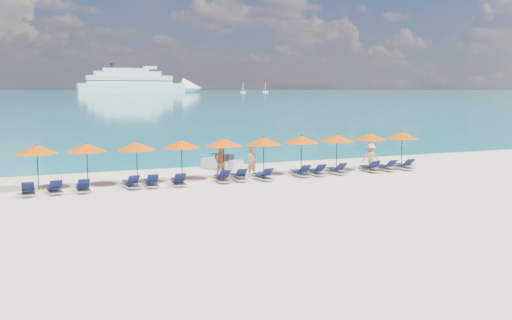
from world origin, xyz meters
name	(u,v)px	position (x,y,z in m)	size (l,w,h in m)	color
ground	(280,192)	(0.00, 0.00, 0.00)	(1400.00, 1400.00, 0.00)	beige
sea	(29,92)	(0.00, 660.00, 0.01)	(1600.00, 1300.00, 0.01)	#1FA9B2
cruise_ship	(143,84)	(96.55, 509.73, 8.39)	(115.87, 19.33, 32.25)	white
sailboat_near	(243,92)	(187.99, 486.97, 0.99)	(5.24, 1.75, 9.60)	white
sailboat_far	(265,91)	(221.71, 511.15, 1.00)	(5.33, 1.78, 9.77)	white
jetski	(222,163)	(-0.06, 8.29, 0.39)	(2.18, 2.76, 0.94)	#BBB6C9
beachgoer_a	(252,162)	(0.46, 4.67, 0.86)	(0.63, 0.41, 1.72)	tan
beachgoer_b	(222,162)	(-1.26, 4.89, 0.90)	(0.87, 0.50, 1.80)	tan
beachgoer_c	(371,158)	(7.73, 3.75, 0.86)	(1.11, 0.52, 1.73)	tan
umbrella_0	(37,149)	(-10.82, 4.99, 2.02)	(2.10, 2.10, 2.28)	black
umbrella_1	(87,148)	(-8.47, 4.91, 2.02)	(2.10, 2.10, 2.28)	black
umbrella_2	(137,146)	(-5.99, 4.75, 2.02)	(2.10, 2.10, 2.28)	black
umbrella_3	(182,144)	(-3.56, 4.84, 2.02)	(2.10, 2.10, 2.28)	black
umbrella_4	(224,142)	(-1.14, 4.91, 2.02)	(2.10, 2.10, 2.28)	black
umbrella_5	(264,141)	(1.22, 4.80, 2.02)	(2.10, 2.10, 2.28)	black
umbrella_6	(301,139)	(3.64, 4.85, 2.02)	(2.10, 2.10, 2.28)	black
umbrella_7	(337,138)	(5.97, 4.73, 2.02)	(2.10, 2.10, 2.28)	black
umbrella_8	(370,137)	(8.45, 4.96, 2.02)	(2.10, 2.10, 2.28)	black
umbrella_9	(402,135)	(10.85, 4.92, 2.02)	(2.10, 2.10, 2.28)	black
lounger_0	(28,191)	(-11.32, 3.62, 0.24)	(0.65, 1.71, 0.66)	silver
lounger_1	(54,189)	(-10.17, 3.67, 0.24)	(0.79, 1.75, 0.66)	silver
lounger_2	(83,187)	(-8.86, 3.56, 0.24)	(0.63, 1.70, 0.66)	silver
lounger_3	(131,184)	(-6.51, 3.74, 0.24)	(0.75, 1.74, 0.66)	silver
lounger_4	(151,182)	(-5.49, 3.70, 0.24)	(0.74, 1.74, 0.66)	silver
lounger_5	(179,181)	(-4.11, 3.53, 0.24)	(0.79, 1.76, 0.66)	silver
lounger_6	(222,178)	(-1.67, 3.73, 0.24)	(0.75, 1.74, 0.66)	silver
lounger_7	(239,176)	(-0.69, 3.81, 0.24)	(0.72, 1.73, 0.66)	silver
lounger_8	(263,176)	(0.60, 3.46, 0.24)	(0.73, 1.74, 0.66)	silver
lounger_9	(300,173)	(3.07, 3.82, 0.24)	(0.65, 1.71, 0.66)	silver
lounger_10	(316,172)	(4.08, 3.79, 0.24)	(0.69, 1.72, 0.66)	silver
lounger_11	(336,170)	(5.41, 3.82, 0.24)	(0.69, 1.72, 0.66)	silver
lounger_12	(370,168)	(7.75, 3.85, 0.24)	(0.73, 1.74, 0.66)	silver
lounger_13	(386,167)	(8.86, 3.78, 0.24)	(0.69, 1.73, 0.66)	silver
lounger_14	(404,166)	(10.21, 3.80, 0.24)	(0.72, 1.73, 0.66)	silver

